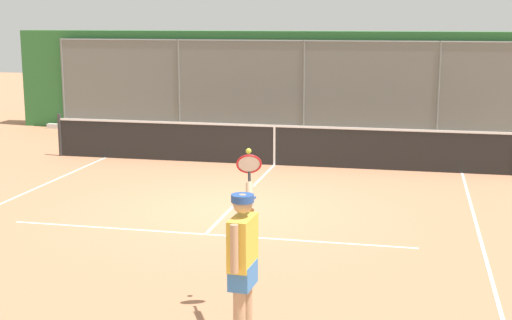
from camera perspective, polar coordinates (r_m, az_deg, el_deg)
The scene contains 5 objects.
ground_plane at distance 13.27m, azimuth -1.96°, elevation -3.82°, with size 60.00×60.00×0.00m, color #B27551.
court_line_markings at distance 11.43m, azimuth -4.45°, elevation -6.28°, with size 8.65×10.53×0.01m.
fence_backdrop at distance 21.87m, azimuth 4.02°, elevation 6.06°, with size 18.28×1.37×3.05m.
tennis_net at distance 17.07m, azimuth 1.46°, elevation 1.23°, with size 11.11×0.09×1.07m.
tennis_player at distance 7.64m, azimuth -1.04°, elevation -7.62°, with size 0.42×1.39×1.93m.
Camera 1 is at (-3.22, 12.42, 3.40)m, focal length 50.82 mm.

